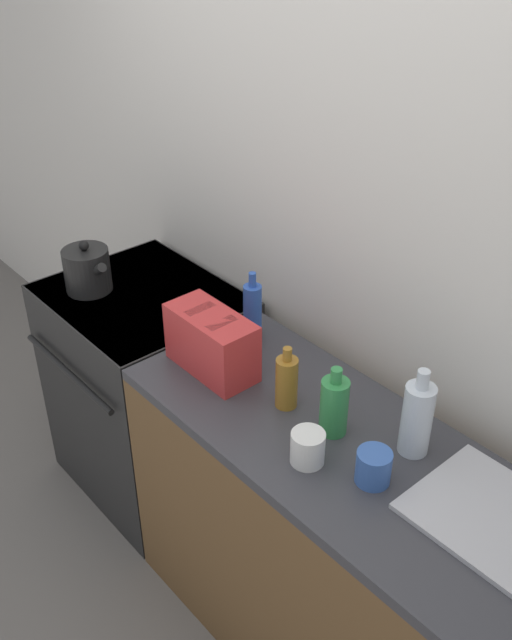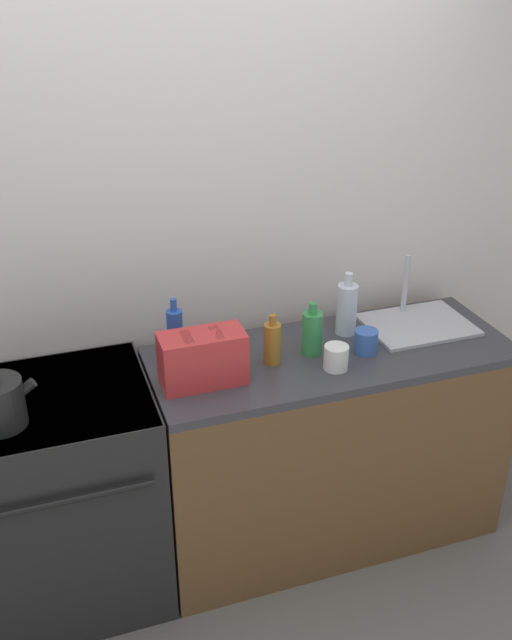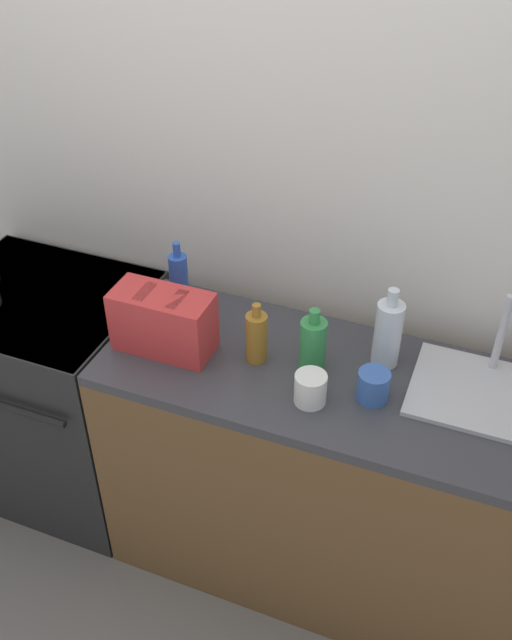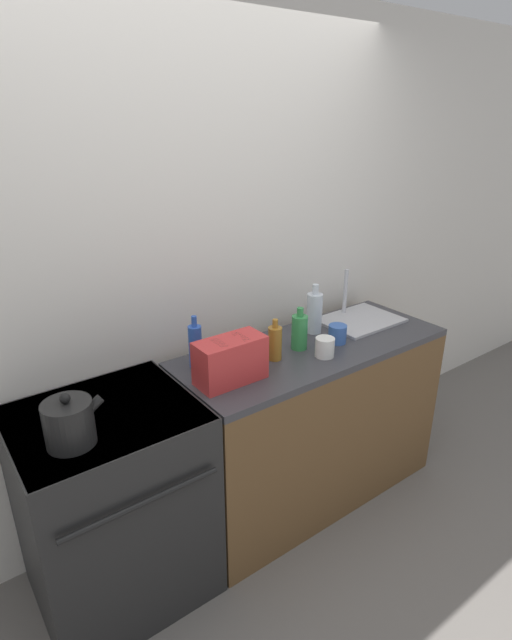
% 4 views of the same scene
% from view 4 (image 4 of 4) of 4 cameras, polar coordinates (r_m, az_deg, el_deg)
% --- Properties ---
extents(ground_plane, '(12.00, 12.00, 0.00)m').
position_cam_4_polar(ground_plane, '(2.72, 1.08, -26.30)').
color(ground_plane, slate).
extents(wall_back, '(8.00, 0.05, 2.60)m').
position_cam_4_polar(wall_back, '(2.49, -8.37, 4.80)').
color(wall_back, silver).
rests_on(wall_back, ground_plane).
extents(stove, '(0.73, 0.67, 0.94)m').
position_cam_4_polar(stove, '(2.39, -15.81, -19.48)').
color(stove, black).
rests_on(stove, ground_plane).
extents(counter_block, '(1.48, 0.58, 0.94)m').
position_cam_4_polar(counter_block, '(2.84, 6.17, -11.44)').
color(counter_block, brown).
rests_on(counter_block, ground_plane).
extents(kettle, '(0.22, 0.18, 0.21)m').
position_cam_4_polar(kettle, '(1.93, -20.54, -10.95)').
color(kettle, black).
rests_on(kettle, stove).
extents(toaster, '(0.31, 0.15, 0.20)m').
position_cam_4_polar(toaster, '(2.21, -2.95, -4.63)').
color(toaster, red).
rests_on(toaster, counter_block).
extents(sink_tray, '(0.44, 0.34, 0.28)m').
position_cam_4_polar(sink_tray, '(2.95, 11.69, 0.21)').
color(sink_tray, '#B7B7BC').
rests_on(sink_tray, counter_block).
extents(bottle_clear, '(0.09, 0.09, 0.27)m').
position_cam_4_polar(bottle_clear, '(2.72, 6.69, 0.87)').
color(bottle_clear, silver).
rests_on(bottle_clear, counter_block).
extents(bottle_amber, '(0.07, 0.07, 0.21)m').
position_cam_4_polar(bottle_amber, '(2.41, 2.17, -2.60)').
color(bottle_amber, '#9E6B23').
rests_on(bottle_amber, counter_block).
extents(bottle_blue, '(0.06, 0.06, 0.25)m').
position_cam_4_polar(bottle_blue, '(2.35, -6.95, -2.91)').
color(bottle_blue, '#2D56B7').
rests_on(bottle_blue, counter_block).
extents(bottle_green, '(0.08, 0.08, 0.22)m').
position_cam_4_polar(bottle_green, '(2.52, 4.99, -1.33)').
color(bottle_green, '#338C47').
rests_on(bottle_green, counter_block).
extents(cup_white, '(0.10, 0.10, 0.10)m').
position_cam_4_polar(cup_white, '(2.47, 7.86, -3.10)').
color(cup_white, white).
rests_on(cup_white, counter_block).
extents(cup_blue, '(0.10, 0.10, 0.10)m').
position_cam_4_polar(cup_blue, '(2.63, 9.29, -1.58)').
color(cup_blue, '#3860B2').
rests_on(cup_blue, counter_block).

